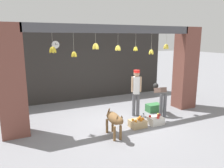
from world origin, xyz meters
The scene contains 13 objects.
ground_plane centered at (0.00, 0.00, 0.00)m, with size 60.00×60.00×0.00m, color gray.
shop_back_wall centered at (0.00, 2.96, 1.50)m, with size 7.26×0.12×3.00m, color #2D2B28.
shop_pillar_left centered at (-2.98, 0.30, 1.50)m, with size 0.70×0.60×3.00m, color brown.
shop_pillar_right centered at (2.98, 0.30, 1.50)m, with size 0.70×0.60×3.00m, color brown.
storefront_awning centered at (0.01, 0.12, 2.84)m, with size 5.36×0.32×0.93m.
dog centered at (-0.58, -0.96, 0.50)m, with size 0.32×1.04×0.73m.
shopkeeper centered at (0.79, 0.19, 0.93)m, with size 0.32×0.30×1.59m.
worker_stooping centered at (1.60, -0.07, 0.69)m, with size 0.36×0.79×1.04m.
fruit_crate_oranges centered at (0.34, -0.66, 0.12)m, with size 0.47×0.38×0.28m.
fruit_crate_apples centered at (0.97, -0.70, 0.12)m, with size 0.45×0.35×0.30m.
produce_box_green centered at (1.62, 0.32, 0.14)m, with size 0.53×0.34×0.27m, color #387A42.
water_bottle centered at (0.74, -0.35, 0.13)m, with size 0.07×0.07×0.27m.
wall_clock centered at (-1.30, 2.89, 2.36)m, with size 0.32×0.03×0.32m.
Camera 1 is at (-2.95, -5.91, 2.64)m, focal length 35.00 mm.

